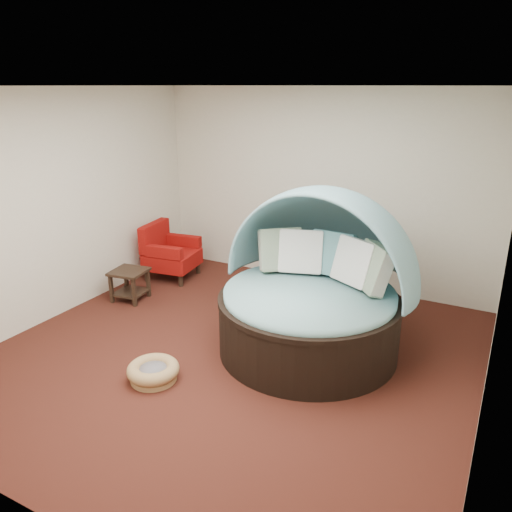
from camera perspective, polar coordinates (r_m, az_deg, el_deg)
The scene contains 10 objects.
floor at distance 5.60m, azimuth -2.63°, elevation -11.13°, with size 5.00×5.00×0.00m, color #431A13.
wall_back at distance 7.25m, azimuth 7.38°, elevation 7.61°, with size 5.00×5.00×0.00m, color beige.
wall_front at distance 3.31m, azimuth -25.82°, elevation -8.24°, with size 5.00×5.00×0.00m, color beige.
wall_left at distance 6.65m, azimuth -21.80°, elevation 5.39°, with size 5.00×5.00×0.00m, color beige.
wall_right at distance 4.39m, azimuth 26.46°, elevation -1.82°, with size 5.00×5.00×0.00m, color beige.
ceiling at distance 4.85m, azimuth -3.15°, elevation 18.85°, with size 5.00×5.00×0.00m, color white.
canopy_daybed at distance 5.44m, azimuth 6.75°, elevation -2.38°, with size 2.24×2.14×1.81m.
pet_basket at distance 5.22m, azimuth -11.66°, elevation -12.79°, with size 0.61×0.61×0.18m.
red_armchair at distance 7.70m, azimuth -9.93°, elevation 0.35°, with size 0.81×0.81×0.84m.
side_table at distance 7.03m, azimuth -14.25°, elevation -2.76°, with size 0.51×0.51×0.43m.
Camera 1 is at (2.50, -4.16, 2.81)m, focal length 35.00 mm.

